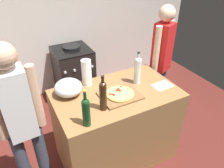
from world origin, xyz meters
The scene contains 14 objects.
ground_plane centered at (0.00, 1.22, -0.01)m, with size 4.65×3.04×0.02m, color #511E19.
kitchen_wall_rear centered at (0.00, 2.49, 1.30)m, with size 4.65×0.10×2.60m, color beige.
counter centered at (-0.13, 0.65, 0.47)m, with size 1.31×0.79×0.94m, color olive.
cutting_board centered at (-0.13, 0.57, 0.95)m, with size 0.40×0.32×0.02m, color brown.
pizza centered at (-0.13, 0.58, 0.97)m, with size 0.29×0.29×0.03m.
mixing_bowl centered at (-0.58, 0.84, 1.03)m, with size 0.28×0.28×0.17m.
paper_towel_roll centered at (-0.34, 0.94, 1.09)m, with size 0.11×0.11×0.30m.
wine_bottle_clear centered at (0.16, 0.71, 1.11)m, with size 0.08×0.08×0.37m.
wine_bottle_amber centered at (-0.59, 0.34, 1.09)m, with size 0.07×0.07×0.35m.
wine_bottle_dark centered at (-0.37, 0.47, 1.10)m, with size 0.07×0.07×0.36m.
recipe_sheet centered at (0.38, 0.53, 0.94)m, with size 0.21×0.15×0.00m, color white.
stove centered at (-0.15, 2.09, 0.45)m, with size 0.57×0.61×0.93m.
person_in_stripes centered at (-1.08, 0.60, 0.98)m, with size 0.39×0.21×1.69m.
person_in_red centered at (0.74, 1.02, 0.97)m, with size 0.36×0.27×1.67m.
Camera 1 is at (-1.04, -0.98, 2.22)m, focal length 34.58 mm.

